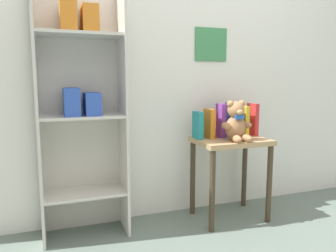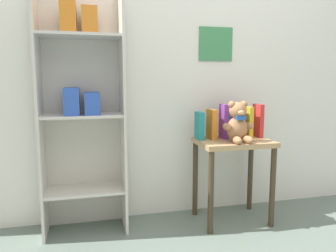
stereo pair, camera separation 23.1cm
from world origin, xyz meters
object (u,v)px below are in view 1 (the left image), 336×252
book_standing_purple (221,121)px  book_standing_blue (231,120)px  display_table (231,154)px  book_standing_yellow (243,121)px  bookshelf_side (81,102)px  book_standing_teal (198,125)px  book_standing_orange (209,124)px  book_standing_red (253,119)px  teddy_bear (236,122)px

book_standing_purple → book_standing_blue: book_standing_blue is taller
display_table → book_standing_yellow: (0.14, 0.07, 0.24)m
bookshelf_side → book_standing_teal: bookshelf_side is taller
book_standing_teal → book_standing_purple: book_standing_purple is taller
display_table → book_standing_orange: size_ratio=2.83×
bookshelf_side → book_standing_red: 1.31m
book_standing_orange → book_standing_red: size_ratio=0.87×
bookshelf_side → book_standing_orange: 0.94m
teddy_bear → book_standing_blue: 0.17m
display_table → book_standing_orange: book_standing_orange is taller
book_standing_blue → book_standing_yellow: size_ratio=1.10×
book_standing_orange → book_standing_blue: bearing=-0.1°
display_table → book_standing_red: book_standing_red is taller
book_standing_teal → book_standing_purple: bearing=0.3°
bookshelf_side → display_table: bookshelf_side is taller
book_standing_yellow → book_standing_red: book_standing_red is taller
display_table → book_standing_blue: (0.05, 0.08, 0.25)m
book_standing_orange → bookshelf_side: bearing=177.2°
book_standing_teal → book_standing_orange: (0.09, -0.00, 0.01)m
bookshelf_side → book_standing_teal: 0.85m
display_table → book_standing_teal: bearing=160.5°
teddy_bear → book_standing_orange: size_ratio=1.33×
bookshelf_side → book_standing_orange: bearing=-3.0°
display_table → book_standing_purple: book_standing_purple is taller
book_standing_purple → book_standing_orange: bearing=176.7°
teddy_bear → book_standing_teal: teddy_bear is taller
bookshelf_side → teddy_bear: size_ratio=5.63×
teddy_bear → book_standing_blue: (0.05, 0.16, -0.00)m
book_standing_teal → book_standing_blue: 0.28m
bookshelf_side → book_standing_purple: bearing=-3.1°
teddy_bear → book_standing_purple: (-0.04, 0.15, -0.00)m
display_table → book_standing_red: 0.35m
bookshelf_side → book_standing_purple: 1.03m
book_standing_teal → book_standing_purple: (0.19, -0.01, 0.03)m
teddy_bear → book_standing_teal: 0.28m
book_standing_teal → book_standing_yellow: book_standing_yellow is taller
bookshelf_side → book_standing_blue: bookshelf_side is taller
bookshelf_side → book_standing_yellow: bookshelf_side is taller
display_table → book_standing_purple: (-0.05, 0.08, 0.25)m
book_standing_purple → book_standing_blue: size_ratio=0.99×
display_table → teddy_bear: teddy_bear is taller
display_table → teddy_bear: (-0.01, -0.08, 0.25)m
bookshelf_side → book_standing_red: bearing=-2.5°
book_standing_blue → book_standing_yellow: book_standing_blue is taller
book_standing_blue → teddy_bear: bearing=-107.3°
teddy_bear → book_standing_red: teddy_bear is taller
display_table → book_standing_blue: book_standing_blue is taller
display_table → book_standing_yellow: book_standing_yellow is taller
book_standing_yellow → book_standing_red: bearing=3.9°
book_standing_yellow → display_table: bearing=-157.6°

